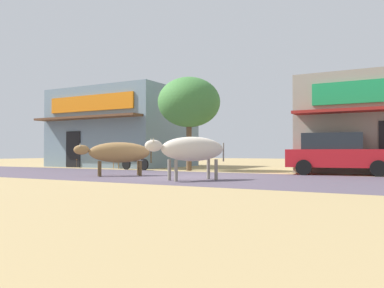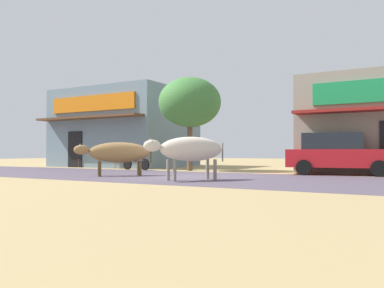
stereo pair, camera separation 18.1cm
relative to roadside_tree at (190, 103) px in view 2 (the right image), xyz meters
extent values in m
plane|color=tan|center=(2.08, -4.18, -3.28)|extent=(80.00, 80.00, 0.00)
cube|color=#514755|center=(2.08, -4.18, -3.28)|extent=(72.00, 6.72, 0.00)
cube|color=slate|center=(-6.63, 3.26, -0.92)|extent=(7.69, 5.84, 4.72)
cube|color=orange|center=(-6.63, 0.28, 0.40)|extent=(6.15, 0.10, 0.90)
cube|color=brown|center=(-6.63, -0.11, -0.45)|extent=(7.38, 0.90, 0.12)
cube|color=black|center=(-7.96, 0.31, -2.23)|extent=(1.10, 0.06, 2.10)
cylinder|color=brown|center=(0.00, 0.00, -2.12)|extent=(0.26, 0.26, 2.32)
ellipsoid|color=#3D7637|center=(0.00, 0.00, 0.02)|extent=(3.01, 3.01, 2.40)
cube|color=red|center=(6.88, -0.06, -2.63)|extent=(4.25, 2.23, 0.70)
cube|color=#1E2328|center=(6.58, -0.11, -1.96)|extent=(2.43, 1.83, 0.64)
cylinder|color=black|center=(8.06, 0.95, -2.98)|extent=(0.62, 0.27, 0.60)
cylinder|color=black|center=(8.30, -0.68, -2.98)|extent=(0.62, 0.27, 0.60)
cylinder|color=black|center=(5.46, 0.56, -2.98)|extent=(0.62, 0.27, 0.60)
cylinder|color=black|center=(5.70, -1.07, -2.98)|extent=(0.62, 0.27, 0.60)
cylinder|color=black|center=(-2.11, -0.75, -3.00)|extent=(0.57, 0.17, 0.57)
cylinder|color=black|center=(-3.37, -0.54, -3.00)|extent=(0.57, 0.17, 0.57)
cylinder|color=black|center=(-2.74, -0.64, -2.82)|extent=(1.27, 0.31, 0.10)
ellipsoid|color=black|center=(-2.69, -0.65, -2.60)|extent=(0.59, 0.33, 0.28)
cylinder|color=black|center=(-2.18, -0.74, -2.55)|extent=(0.06, 0.06, 0.60)
ellipsoid|color=olive|center=(-0.24, -4.86, -2.40)|extent=(2.03, 2.09, 0.76)
ellipsoid|color=olive|center=(-1.20, -5.87, -2.30)|extent=(0.59, 0.60, 0.36)
cone|color=beige|center=(-1.16, -5.97, -2.12)|extent=(0.06, 0.06, 0.12)
cone|color=beige|center=(-1.31, -5.84, -2.12)|extent=(0.06, 0.06, 0.12)
cylinder|color=brown|center=(-0.59, -5.55, -3.00)|extent=(0.11, 0.11, 0.56)
cylinder|color=brown|center=(-0.91, -5.25, -3.00)|extent=(0.11, 0.11, 0.56)
cylinder|color=brown|center=(0.43, -4.48, -3.00)|extent=(0.11, 0.11, 0.56)
cylinder|color=brown|center=(0.12, -4.17, -3.00)|extent=(0.11, 0.11, 0.56)
cylinder|color=brown|center=(0.59, -4.00, -2.50)|extent=(0.05, 0.05, 0.61)
ellipsoid|color=beige|center=(3.29, -5.55, -2.29)|extent=(1.81, 2.21, 0.77)
ellipsoid|color=beige|center=(2.54, -6.66, -2.19)|extent=(0.54, 0.62, 0.36)
cone|color=beige|center=(2.60, -6.76, -2.01)|extent=(0.06, 0.06, 0.12)
cone|color=beige|center=(2.43, -6.65, -2.01)|extent=(0.06, 0.06, 0.12)
cylinder|color=gray|center=(3.10, -6.28, -2.95)|extent=(0.11, 0.11, 0.66)
cylinder|color=gray|center=(2.69, -6.00, -2.95)|extent=(0.11, 0.11, 0.66)
cylinder|color=gray|center=(3.89, -5.10, -2.95)|extent=(0.11, 0.11, 0.66)
cylinder|color=gray|center=(3.47, -4.82, -2.95)|extent=(0.11, 0.11, 0.66)
cylinder|color=gray|center=(3.92, -4.61, -2.39)|extent=(0.05, 0.05, 0.62)
cube|color=brown|center=(-7.66, 0.55, -2.83)|extent=(0.62, 0.62, 0.05)
cube|color=brown|center=(-7.80, 0.68, -2.58)|extent=(0.33, 0.35, 0.44)
cylinder|color=brown|center=(-7.41, 0.55, -3.06)|extent=(0.04, 0.04, 0.43)
cylinder|color=brown|center=(-7.65, 0.30, -3.06)|extent=(0.04, 0.04, 0.43)
cylinder|color=brown|center=(-7.66, 0.79, -3.06)|extent=(0.04, 0.04, 0.43)
cylinder|color=brown|center=(-7.90, 0.54, -3.06)|extent=(0.04, 0.04, 0.43)
cube|color=brown|center=(-4.64, 0.36, -2.83)|extent=(0.45, 0.45, 0.05)
cube|color=brown|center=(-4.65, 0.16, -2.58)|extent=(0.44, 0.05, 0.44)
cylinder|color=brown|center=(-4.81, 0.55, -3.06)|extent=(0.04, 0.04, 0.43)
cylinder|color=brown|center=(-4.46, 0.53, -3.06)|extent=(0.04, 0.04, 0.43)
cylinder|color=brown|center=(-4.82, 0.19, -3.06)|extent=(0.04, 0.04, 0.43)
cylinder|color=brown|center=(-4.47, 0.18, -3.06)|extent=(0.04, 0.04, 0.43)
camera|label=1|loc=(9.41, -16.59, -2.38)|focal=37.21mm
camera|label=2|loc=(9.57, -16.51, -2.38)|focal=37.21mm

